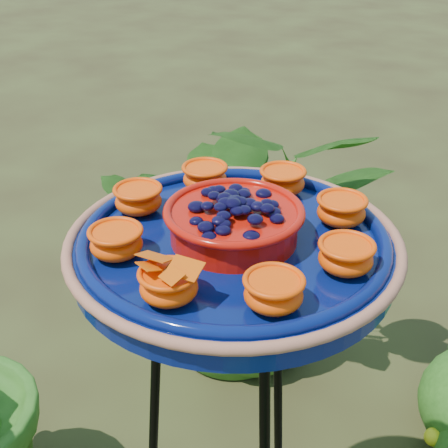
{
  "coord_description": "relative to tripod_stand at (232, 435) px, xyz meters",
  "views": [
    {
      "loc": [
        0.52,
        -0.84,
        1.53
      ],
      "look_at": [
        0.05,
        -0.15,
        1.06
      ],
      "focal_mm": 50.0,
      "sensor_mm": 36.0,
      "label": 1
    }
  ],
  "objects": [
    {
      "name": "shrub_back_left",
      "position": [
        -0.49,
        0.84,
        -0.12
      ],
      "size": [
        1.12,
        1.07,
        0.96
      ],
      "primitive_type": "imported",
      "rotation": [
        0.0,
        0.0,
        0.5
      ],
      "color": "#245115",
      "rests_on": "ground"
    },
    {
      "name": "tripod_stand",
      "position": [
        0.0,
        0.0,
        0.0
      ],
      "size": [
        0.39,
        0.4,
        0.99
      ],
      "rotation": [
        0.0,
        0.0,
        -0.09
      ],
      "color": "black",
      "rests_on": "ground"
    },
    {
      "name": "feeder_dish",
      "position": [
        0.0,
        -0.0,
        0.43
      ],
      "size": [
        0.54,
        0.54,
        0.12
      ],
      "rotation": [
        0.0,
        0.0,
        -0.09
      ],
      "color": "#06134E",
      "rests_on": "tripod_stand"
    }
  ]
}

